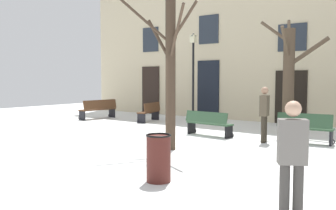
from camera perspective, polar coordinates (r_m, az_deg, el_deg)
ground_plane at (r=11.35m, az=-4.54°, el=-5.79°), size 30.75×30.75×0.00m
building_facade at (r=17.66m, az=12.28°, el=10.51°), size 19.22×0.60×7.80m
tree_foreground at (r=10.15m, az=0.29°, el=5.32°), size 2.22×1.17×4.08m
tree_near_facade at (r=13.75m, az=17.92°, el=4.32°), size 2.19×2.04×4.11m
streetlamp at (r=17.03m, az=3.85°, el=5.68°), size 0.30×0.30×3.95m
litter_bin at (r=7.14m, az=-1.44°, el=-8.02°), size 0.49×0.49×0.90m
bench_back_to_back_left at (r=18.19m, az=-10.53°, el=-0.61°), size 0.73×1.92×0.91m
bench_far_corner at (r=12.72m, az=6.17°, el=-2.76°), size 1.72×0.61×0.83m
bench_back_to_back_right at (r=16.80m, az=-2.81°, el=-1.03°), size 0.77×1.58×0.86m
bench_facing_shops at (r=11.92m, az=20.08°, el=-3.29°), size 1.64×0.65×0.92m
person_near_bench at (r=5.40m, az=18.33°, el=-7.24°), size 0.44×0.38×1.66m
person_crossing_plaza at (r=11.67m, az=14.42°, el=-1.00°), size 0.28×0.41×1.69m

